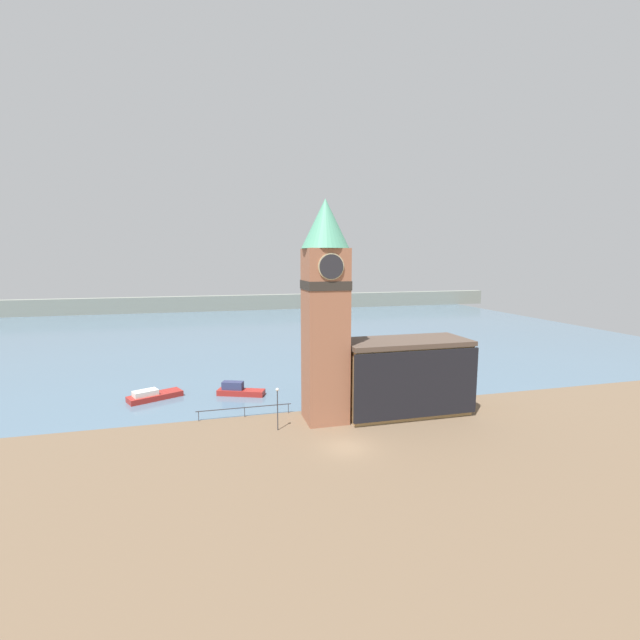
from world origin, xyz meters
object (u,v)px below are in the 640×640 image
object	(u,v)px
mooring_bollard_near	(309,418)
pier_building	(405,376)
boat_near	(239,390)
boat_far	(153,396)
lamp_post	(277,401)
clock_tower	(325,306)

from	to	relation	value
mooring_bollard_near	pier_building	bearing A→B (deg)	0.08
boat_near	pier_building	bearing A→B (deg)	-10.58
boat_far	mooring_bollard_near	bearing A→B (deg)	-60.97
pier_building	lamp_post	xyz separation A→B (m)	(-14.37, -1.43, -1.13)
lamp_post	clock_tower	bearing A→B (deg)	16.35
clock_tower	mooring_bollard_near	bearing A→B (deg)	-175.86
pier_building	boat_far	world-z (taller)	pier_building
clock_tower	boat_near	bearing A→B (deg)	127.58
clock_tower	boat_far	xyz separation A→B (m)	(-18.44, 11.63, -11.59)
mooring_bollard_near	lamp_post	xyz separation A→B (m)	(-3.46, -1.42, 2.56)
boat_near	boat_far	distance (m)	10.20
clock_tower	boat_far	bearing A→B (deg)	147.76
clock_tower	mooring_bollard_near	xyz separation A→B (m)	(-1.83, -0.13, -11.64)
boat_near	lamp_post	bearing A→B (deg)	-54.86
pier_building	lamp_post	bearing A→B (deg)	-174.30
clock_tower	lamp_post	bearing A→B (deg)	-163.65
clock_tower	boat_far	size ratio (longest dim) A/B	3.47
lamp_post	boat_far	bearing A→B (deg)	134.93
mooring_bollard_near	boat_near	bearing A→B (deg)	120.64
pier_building	boat_near	distance (m)	20.79
pier_building	boat_near	size ratio (longest dim) A/B	2.30
boat_far	lamp_post	bearing A→B (deg)	-70.73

